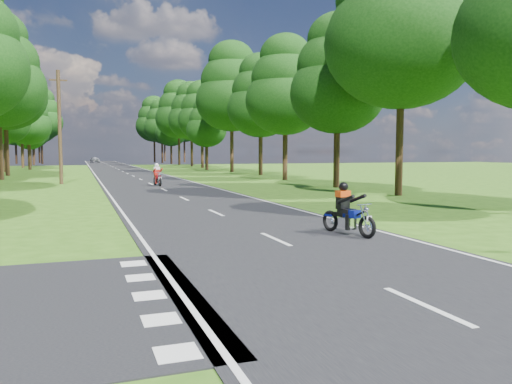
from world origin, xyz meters
name	(u,v)px	position (x,y,z in m)	size (l,w,h in m)	color
ground	(309,255)	(0.00, 0.00, 0.00)	(160.00, 160.00, 0.00)	#2D5613
main_road	(123,171)	(0.00, 50.00, 0.01)	(7.00, 140.00, 0.02)	black
road_markings	(123,172)	(-0.14, 48.13, 0.02)	(7.40, 140.00, 0.01)	silver
treeline	(126,108)	(1.43, 60.06, 8.25)	(40.00, 115.35, 14.78)	black
telegraph_pole	(60,127)	(-6.00, 28.00, 4.07)	(1.20, 0.26, 8.00)	#382616
rider_near_blue	(348,209)	(2.15, 2.00, 0.74)	(0.58, 1.73, 1.45)	navy
rider_far_red	(157,174)	(0.16, 23.75, 0.78)	(0.61, 1.82, 1.52)	#A40C19
distant_car	(95,160)	(-1.66, 99.28, 0.66)	(1.50, 3.73, 1.27)	#A5A8AC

